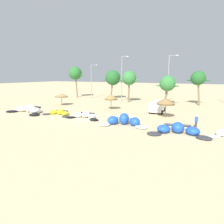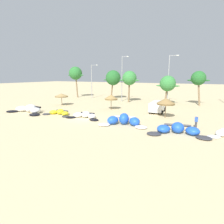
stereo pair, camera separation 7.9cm
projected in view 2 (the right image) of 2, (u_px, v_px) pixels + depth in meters
name	position (u px, v px, depth m)	size (l,w,h in m)	color
ground_plane	(84.00, 119.00, 27.33)	(260.00, 260.00, 0.00)	#C6B284
kite_far_left	(29.00, 109.00, 31.93)	(8.18, 3.76, 1.34)	black
kite_left	(59.00, 113.00, 30.05)	(5.64, 2.60, 0.89)	#333338
kite_left_of_center	(85.00, 116.00, 27.77)	(5.80, 2.88, 0.98)	black
kite_center	(123.00, 121.00, 23.82)	(6.45, 3.74, 1.48)	white
kite_right_of_center	(178.00, 130.00, 20.23)	(6.78, 3.81, 1.21)	#333338
beach_umbrella_near_van	(61.00, 95.00, 39.10)	(2.82, 2.82, 2.53)	brown
beach_umbrella_middle	(111.00, 97.00, 34.20)	(2.47, 2.47, 2.81)	brown
beach_umbrella_near_palms	(166.00, 101.00, 27.46)	(2.76, 2.76, 3.01)	brown
parked_van	(158.00, 106.00, 32.02)	(2.47, 4.85, 1.84)	white
person_near_kites	(196.00, 122.00, 22.18)	(0.36, 0.24, 1.62)	#383842
palm_leftmost	(76.00, 73.00, 52.70)	(5.58, 3.72, 8.79)	brown
palm_left	(113.00, 78.00, 49.31)	(5.99, 4.00, 7.68)	brown
palm_left_of_gap	(129.00, 78.00, 43.19)	(5.02, 3.35, 7.38)	brown
palm_center_left	(168.00, 84.00, 39.81)	(5.08, 3.39, 6.30)	#7F6647
palm_center_right	(198.00, 79.00, 38.48)	(4.49, 2.99, 7.25)	#7F6647
lamppost_west	(92.00, 80.00, 51.09)	(2.15, 0.24, 9.20)	gray
lamppost_west_center	(122.00, 77.00, 44.53)	(1.78, 0.24, 10.81)	gray
lamppost_east_center	(169.00, 78.00, 39.62)	(1.98, 0.24, 10.55)	gray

